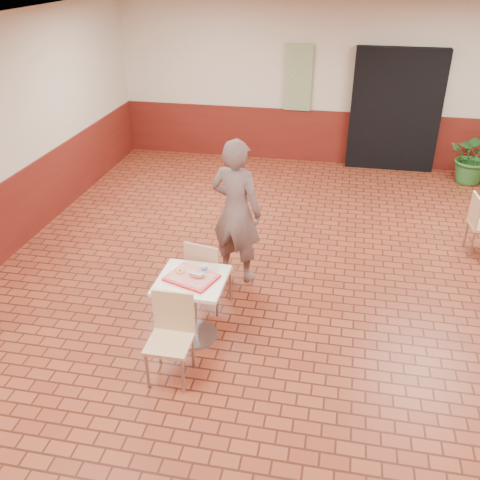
% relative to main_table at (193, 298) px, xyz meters
% --- Properties ---
extents(room_shell, '(8.01, 10.01, 3.01)m').
position_rel_main_table_xyz_m(room_shell, '(1.05, 0.77, 1.01)').
color(room_shell, brown).
rests_on(room_shell, ground).
extents(wainscot_band, '(8.00, 10.00, 1.00)m').
position_rel_main_table_xyz_m(wainscot_band, '(1.05, 0.77, 0.01)').
color(wainscot_band, '#591711').
rests_on(wainscot_band, ground).
extents(corridor_doorway, '(1.60, 0.22, 2.20)m').
position_rel_main_table_xyz_m(corridor_doorway, '(2.25, 5.65, 0.61)').
color(corridor_doorway, black).
rests_on(corridor_doorway, ground).
extents(promo_poster, '(0.50, 0.03, 1.20)m').
position_rel_main_table_xyz_m(promo_poster, '(0.45, 5.71, 1.11)').
color(promo_poster, gray).
rests_on(promo_poster, wainscot_band).
extents(main_table, '(0.69, 0.69, 0.73)m').
position_rel_main_table_xyz_m(main_table, '(0.00, 0.00, 0.00)').
color(main_table, beige).
rests_on(main_table, ground).
extents(chair_main_front, '(0.41, 0.41, 0.88)m').
position_rel_main_table_xyz_m(chair_main_front, '(-0.05, -0.58, 0.00)').
color(chair_main_front, tan).
rests_on(chair_main_front, ground).
extents(chair_main_back, '(0.49, 0.49, 0.89)m').
position_rel_main_table_xyz_m(chair_main_back, '(0.01, 0.53, 0.01)').
color(chair_main_back, tan).
rests_on(chair_main_back, ground).
extents(customer, '(0.76, 0.61, 1.81)m').
position_rel_main_table_xyz_m(customer, '(0.20, 1.28, 0.41)').
color(customer, '#6A5652').
rests_on(customer, ground).
extents(serving_tray, '(0.48, 0.37, 0.03)m').
position_rel_main_table_xyz_m(serving_tray, '(0.00, -0.00, 0.25)').
color(serving_tray, red).
rests_on(serving_tray, main_table).
extents(ring_donut, '(0.11, 0.11, 0.03)m').
position_rel_main_table_xyz_m(ring_donut, '(-0.13, 0.05, 0.28)').
color(ring_donut, '#E49D53').
rests_on(ring_donut, serving_tray).
extents(long_john_donut, '(0.17, 0.12, 0.05)m').
position_rel_main_table_xyz_m(long_john_donut, '(0.05, -0.01, 0.29)').
color(long_john_donut, '#BC5F37').
rests_on(long_john_donut, serving_tray).
extents(paper_cup, '(0.07, 0.07, 0.09)m').
position_rel_main_table_xyz_m(paper_cup, '(0.11, 0.10, 0.31)').
color(paper_cup, silver).
rests_on(paper_cup, serving_tray).
extents(chair_second_left, '(0.41, 0.41, 0.82)m').
position_rel_main_table_xyz_m(chair_second_left, '(3.29, 2.56, -0.03)').
color(chair_second_left, '#E0BB86').
rests_on(chair_second_left, ground).
extents(potted_plant, '(0.97, 0.87, 0.97)m').
position_rel_main_table_xyz_m(potted_plant, '(3.67, 5.17, -0.00)').
color(potted_plant, '#2C6E2D').
rests_on(potted_plant, ground).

